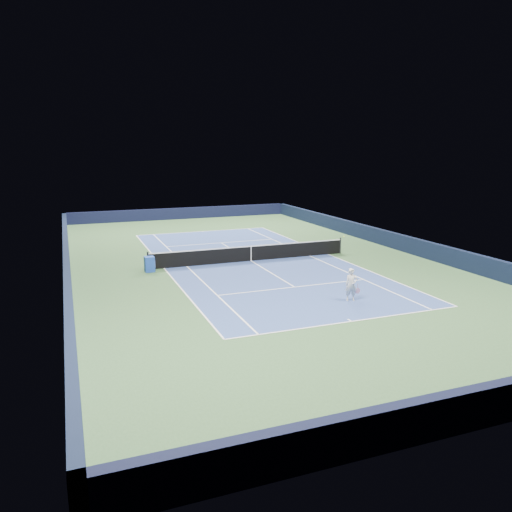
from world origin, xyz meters
name	(u,v)px	position (x,y,z in m)	size (l,w,h in m)	color
ground	(251,261)	(0.00, 0.00, 0.00)	(40.00, 40.00, 0.00)	#31532D
wall_far	(181,213)	(0.00, 19.82, 0.55)	(22.00, 0.35, 1.10)	black
wall_right	(395,241)	(10.82, 0.00, 0.55)	(0.35, 40.00, 1.10)	#101932
wall_left	(67,267)	(-10.82, 0.00, 0.55)	(0.35, 40.00, 1.10)	#101931
court_surface	(251,261)	(0.00, 0.00, 0.00)	(10.97, 23.77, 0.01)	navy
baseline_far	(202,231)	(0.00, 11.88, 0.01)	(10.97, 0.08, 0.00)	white
baseline_near	(352,321)	(0.00, -11.88, 0.01)	(10.97, 0.08, 0.00)	white
sideline_doubles_right	(328,254)	(5.49, 0.00, 0.01)	(0.08, 23.77, 0.00)	white
sideline_doubles_left	(164,268)	(-5.49, 0.00, 0.01)	(0.08, 23.77, 0.00)	white
sideline_singles_right	(310,256)	(4.12, 0.00, 0.01)	(0.08, 23.77, 0.00)	white
sideline_singles_left	(187,266)	(-4.12, 0.00, 0.01)	(0.08, 23.77, 0.00)	white
service_line_far	(221,243)	(0.00, 6.40, 0.01)	(8.23, 0.08, 0.00)	white
service_line_near	(295,287)	(0.00, -6.40, 0.01)	(8.23, 0.08, 0.00)	white
center_service_line	(251,261)	(0.00, 0.00, 0.01)	(0.08, 12.80, 0.00)	white
center_mark_far	(203,232)	(0.00, 11.73, 0.01)	(0.08, 0.30, 0.00)	white
center_mark_near	(350,320)	(0.00, -11.73, 0.01)	(0.08, 0.30, 0.00)	white
tennis_net	(251,253)	(0.00, 0.00, 0.50)	(12.90, 0.10, 1.07)	black
sponsor_cube	(150,264)	(-6.40, -0.49, 0.44)	(0.58, 0.51, 0.89)	#1B42A7
tennis_player	(351,285)	(1.47, -9.41, 0.78)	(0.78, 1.29, 2.89)	silver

